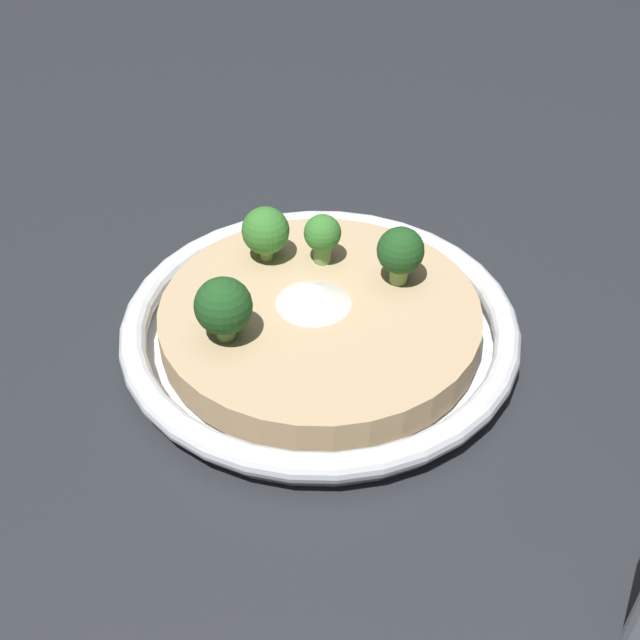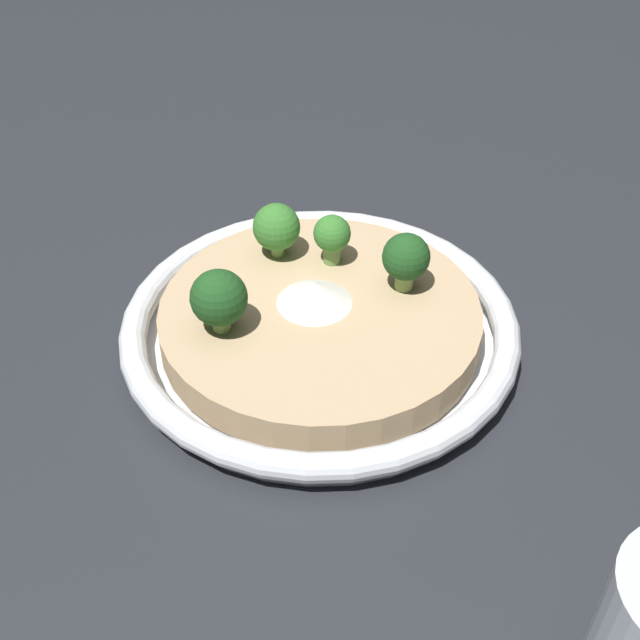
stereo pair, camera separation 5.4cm
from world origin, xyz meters
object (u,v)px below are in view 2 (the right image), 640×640
at_px(broccoli_front, 332,236).
at_px(risotto_bowl, 320,324).
at_px(broccoli_front_right, 276,228).
at_px(broccoli_front_left, 406,258).
at_px(broccoli_back_right, 219,299).

bearing_deg(broccoli_front, risotto_bowl, 128.97).
distance_m(broccoli_front, broccoli_front_right, 0.04).
bearing_deg(broccoli_front_left, broccoli_back_right, 68.28).
height_order(broccoli_back_right, broccoli_front_right, broccoli_back_right).
relative_size(broccoli_back_right, broccoli_front, 1.18).
xyz_separation_m(broccoli_back_right, broccoli_front_right, (0.04, -0.08, -0.00)).
distance_m(risotto_bowl, broccoli_front_right, 0.08).
height_order(broccoli_back_right, broccoli_front, broccoli_back_right).
relative_size(risotto_bowl, broccoli_front_right, 6.63).
xyz_separation_m(risotto_bowl, broccoli_back_right, (0.02, 0.06, 0.04)).
bearing_deg(broccoli_front_right, broccoli_front, -144.01).
relative_size(broccoli_back_right, broccoli_front_left, 1.05).
relative_size(risotto_bowl, broccoli_back_right, 6.13).
bearing_deg(broccoli_front_left, broccoli_front, 16.44).
bearing_deg(broccoli_front_left, risotto_bowl, 68.03).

